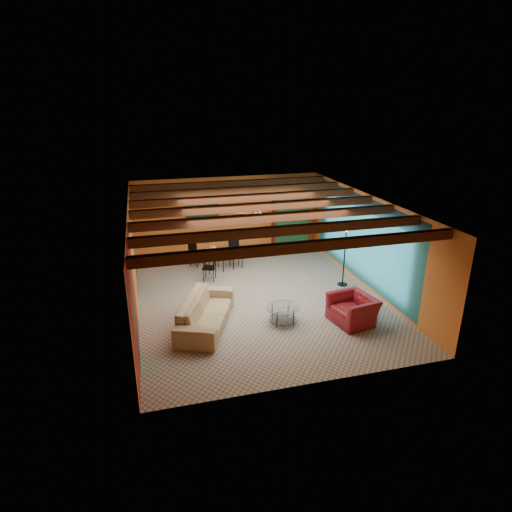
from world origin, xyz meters
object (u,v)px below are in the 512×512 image
object	(u,v)px
sofa	(206,312)
armchair	(353,309)
vase	(213,240)
coffee_table	(283,314)
armoire	(289,221)
dining_table	(214,257)
floor_lamp	(345,256)
potted_plant	(290,187)

from	to	relation	value
sofa	armchair	distance (m)	3.60
vase	coffee_table	bearing A→B (deg)	-74.42
armchair	coffee_table	xyz separation A→B (m)	(-1.66, 0.44, -0.13)
armoire	vase	size ratio (longest dim) A/B	9.90
coffee_table	dining_table	bearing A→B (deg)	105.58
dining_table	sofa	bearing A→B (deg)	-103.08
coffee_table	floor_lamp	xyz separation A→B (m)	(2.44, 1.69, 0.71)
dining_table	potted_plant	size ratio (longest dim) A/B	4.05
dining_table	armoire	bearing A→B (deg)	25.73
coffee_table	potted_plant	size ratio (longest dim) A/B	1.84
armchair	potted_plant	distance (m)	6.01
coffee_table	vase	xyz separation A→B (m)	(-1.05, 3.77, 0.84)
armchair	armoire	distance (m)	5.72
sofa	floor_lamp	xyz separation A→B (m)	(4.28, 1.32, 0.57)
sofa	vase	world-z (taller)	vase
sofa	potted_plant	distance (m)	6.50
dining_table	vase	size ratio (longest dim) A/B	8.68
sofa	dining_table	xyz separation A→B (m)	(0.79, 3.41, 0.12)
armchair	dining_table	world-z (taller)	dining_table
armoire	armchair	bearing A→B (deg)	-91.88
dining_table	floor_lamp	distance (m)	4.09
vase	armchair	bearing A→B (deg)	-57.18
armchair	coffee_table	bearing A→B (deg)	-115.38
armchair	dining_table	distance (m)	5.01
floor_lamp	vase	size ratio (longest dim) A/B	8.83
sofa	coffee_table	bearing A→B (deg)	-78.87
sofa	armoire	bearing A→B (deg)	-15.91
vase	dining_table	bearing A→B (deg)	0.00
dining_table	floor_lamp	size ratio (longest dim) A/B	0.98
coffee_table	armoire	size ratio (longest dim) A/B	0.40
armchair	armoire	size ratio (longest dim) A/B	0.51
floor_lamp	vase	xyz separation A→B (m)	(-3.49, 2.08, 0.13)
potted_plant	dining_table	bearing A→B (deg)	-154.27
sofa	vase	bearing A→B (deg)	9.17
sofa	vase	size ratio (longest dim) A/B	11.66
armchair	floor_lamp	world-z (taller)	floor_lamp
armoire	vase	world-z (taller)	armoire
dining_table	floor_lamp	bearing A→B (deg)	-30.86
dining_table	vase	distance (m)	0.58
floor_lamp	potted_plant	size ratio (longest dim) A/B	4.12
dining_table	armoire	world-z (taller)	armoire
armchair	floor_lamp	size ratio (longest dim) A/B	0.57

